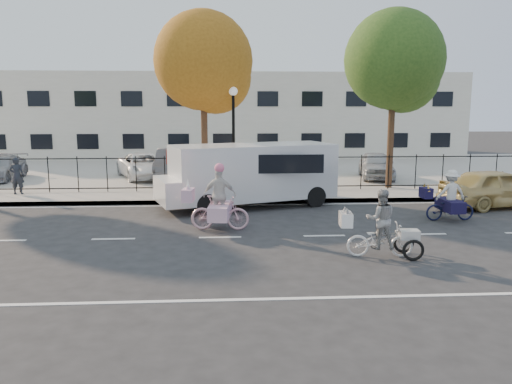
{
  "coord_description": "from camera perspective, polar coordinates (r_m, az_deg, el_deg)",
  "views": [
    {
      "loc": [
        0.21,
        -13.82,
        3.67
      ],
      "look_at": [
        1.1,
        1.2,
        1.1
      ],
      "focal_mm": 35.0,
      "sensor_mm": 36.0,
      "label": 1
    }
  ],
  "objects": [
    {
      "name": "white_van",
      "position": [
        18.49,
        -0.7,
        2.26
      ],
      "size": [
        7.02,
        3.99,
        2.31
      ],
      "rotation": [
        0.0,
        0.0,
        0.33
      ],
      "color": "white",
      "rests_on": "ground"
    },
    {
      "name": "lot_car_c",
      "position": [
        25.34,
        -9.49,
        3.24
      ],
      "size": [
        1.61,
        4.44,
        1.45
      ],
      "primitive_type": "imported",
      "rotation": [
        0.0,
        0.0,
        0.02
      ],
      "color": "#505359",
      "rests_on": "parking_lot"
    },
    {
      "name": "road_markings",
      "position": [
        14.3,
        -4.12,
        -5.19
      ],
      "size": [
        60.0,
        9.52,
        0.01
      ],
      "primitive_type": null,
      "color": "silver",
      "rests_on": "ground"
    },
    {
      "name": "lot_car_d",
      "position": [
        25.66,
        13.58,
        3.02
      ],
      "size": [
        2.21,
        4.07,
        1.32
      ],
      "primitive_type": "imported",
      "rotation": [
        0.0,
        0.0,
        -0.18
      ],
      "color": "#ACB0B4",
      "rests_on": "parking_lot"
    },
    {
      "name": "bull_bike",
      "position": [
        17.42,
        21.25,
        -0.9
      ],
      "size": [
        1.79,
        1.22,
        1.67
      ],
      "rotation": [
        0.0,
        0.0,
        1.6
      ],
      "color": "#0F1334",
      "rests_on": "ground"
    },
    {
      "name": "street_sign",
      "position": [
        20.84,
        -9.05,
        3.37
      ],
      "size": [
        0.85,
        0.06,
        1.8
      ],
      "color": "black",
      "rests_on": "sidewalk"
    },
    {
      "name": "curb",
      "position": [
        19.21,
        -3.95,
        -1.11
      ],
      "size": [
        60.0,
        0.1,
        0.15
      ],
      "primitive_type": "cube",
      "color": "#A8A399",
      "rests_on": "ground"
    },
    {
      "name": "tree_east",
      "position": [
        22.8,
        15.78,
        13.83
      ],
      "size": [
        4.25,
        4.25,
        7.79
      ],
      "color": "#442D1D",
      "rests_on": "ground"
    },
    {
      "name": "building",
      "position": [
        38.82,
        -3.74,
        8.69
      ],
      "size": [
        34.0,
        10.0,
        6.0
      ],
      "primitive_type": "cube",
      "color": "silver",
      "rests_on": "ground"
    },
    {
      "name": "lamppost",
      "position": [
        20.63,
        -2.6,
        8.14
      ],
      "size": [
        0.36,
        0.36,
        4.33
      ],
      "color": "black",
      "rests_on": "sidewalk"
    },
    {
      "name": "zebra_trike",
      "position": [
        12.69,
        14.03,
        -4.34
      ],
      "size": [
        1.99,
        0.8,
        1.7
      ],
      "rotation": [
        0.0,
        0.0,
        1.49
      ],
      "color": "white",
      "rests_on": "ground"
    },
    {
      "name": "lot_car_b",
      "position": [
        25.59,
        -12.72,
        2.94
      ],
      "size": [
        3.52,
        4.86,
        1.23
      ],
      "primitive_type": "imported",
      "rotation": [
        0.0,
        0.0,
        0.38
      ],
      "color": "white",
      "rests_on": "parking_lot"
    },
    {
      "name": "ground",
      "position": [
        14.3,
        -4.12,
        -5.2
      ],
      "size": [
        120.0,
        120.0,
        0.0
      ],
      "primitive_type": "plane",
      "color": "#333334"
    },
    {
      "name": "gold_sedan",
      "position": [
        20.45,
        25.79,
        0.43
      ],
      "size": [
        4.47,
        2.48,
        1.44
      ],
      "primitive_type": "imported",
      "rotation": [
        0.0,
        0.0,
        1.77
      ],
      "color": "tan",
      "rests_on": "ground"
    },
    {
      "name": "sidewalk",
      "position": [
        20.24,
        -3.92,
        -0.56
      ],
      "size": [
        60.0,
        2.2,
        0.15
      ],
      "primitive_type": "cube",
      "color": "#A8A399",
      "rests_on": "ground"
    },
    {
      "name": "iron_fence",
      "position": [
        21.2,
        -3.92,
        2.17
      ],
      "size": [
        58.0,
        0.06,
        1.5
      ],
      "primitive_type": null,
      "color": "black",
      "rests_on": "sidewalk"
    },
    {
      "name": "parking_lot",
      "position": [
        29.04,
        -3.78,
        2.57
      ],
      "size": [
        60.0,
        15.6,
        0.15
      ],
      "primitive_type": "cube",
      "color": "#A8A399",
      "rests_on": "ground"
    },
    {
      "name": "lot_car_a",
      "position": [
        27.38,
        -27.18,
        2.47
      ],
      "size": [
        1.82,
        4.1,
        1.17
      ],
      "primitive_type": "imported",
      "rotation": [
        0.0,
        0.0,
        0.05
      ],
      "color": "#9A9CA1",
      "rests_on": "parking_lot"
    },
    {
      "name": "pedestrian",
      "position": [
        22.48,
        -25.65,
        1.7
      ],
      "size": [
        0.58,
        0.4,
        1.53
      ],
      "primitive_type": "imported",
      "rotation": [
        0.0,
        0.0,
        3.2
      ],
      "color": "black",
      "rests_on": "sidewalk"
    },
    {
      "name": "unicorn_bike",
      "position": [
        15.0,
        -4.29,
        -1.55
      ],
      "size": [
        2.04,
        1.43,
        2.03
      ],
      "rotation": [
        0.0,
        0.0,
        1.46
      ],
      "color": "#D3A1AF",
      "rests_on": "ground"
    },
    {
      "name": "tree_mid",
      "position": [
        21.93,
        -5.66,
        14.16
      ],
      "size": [
        4.2,
        4.2,
        7.7
      ],
      "color": "#442D1D",
      "rests_on": "ground"
    }
  ]
}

